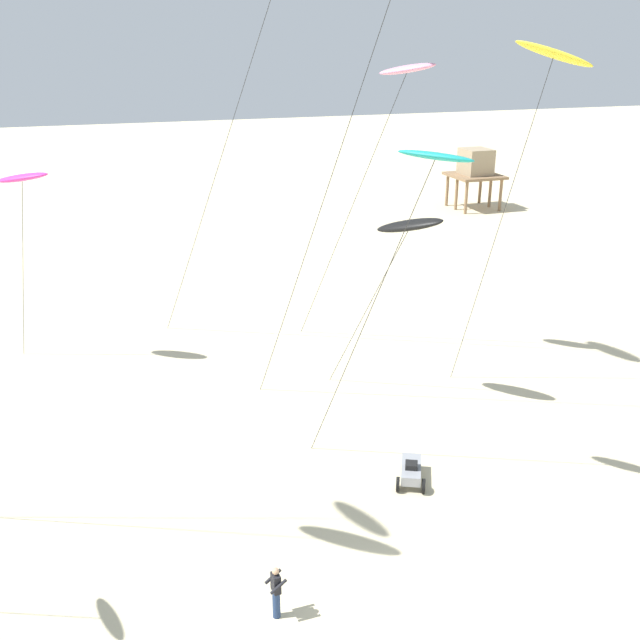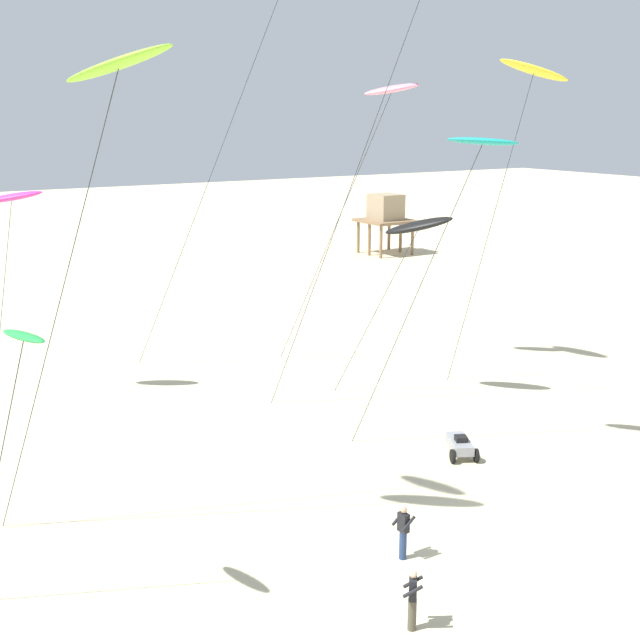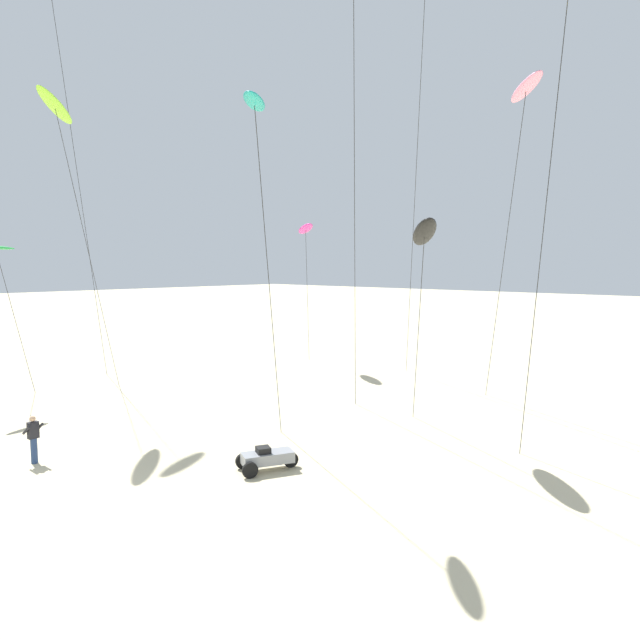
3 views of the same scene
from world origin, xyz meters
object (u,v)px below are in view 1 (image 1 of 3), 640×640
kite_magenta (22,178)px  kite_flyer_nearest (276,591)px  kite_yellow (553,56)px  kite_pink (406,71)px  stilt_house (475,167)px  beach_buggy (411,471)px  kite_teal (434,160)px  kite_black (409,226)px

kite_magenta → kite_flyer_nearest: 22.56m
kite_yellow → kite_pink: kite_yellow is taller
stilt_house → beach_buggy: size_ratio=2.64×
kite_pink → stilt_house: (20.99, 29.09, -9.85)m
kite_pink → beach_buggy: bearing=-111.1°
beach_buggy → kite_teal: bearing=-85.1°
kite_pink → beach_buggy: size_ratio=6.81×
kite_teal → beach_buggy: size_ratio=5.74×
kite_yellow → kite_black: size_ratio=1.76×
kite_teal → kite_magenta: bearing=129.3°
kite_magenta → kite_yellow: bearing=-27.2°
kite_black → kite_yellow: bearing=-12.0°
kite_teal → kite_flyer_nearest: 13.38m
kite_teal → kite_flyer_nearest: kite_teal is taller
kite_black → kite_flyer_nearest: 15.59m
kite_black → stilt_house: bearing=56.0°
kite_magenta → stilt_house: bearing=32.9°
kite_magenta → kite_teal: kite_teal is taller
kite_black → stilt_house: 40.81m
kite_yellow → kite_pink: bearing=121.6°
kite_pink → stilt_house: 37.19m
kite_pink → kite_magenta: bearing=164.2°
kite_pink → kite_flyer_nearest: bearing=-124.3°
kite_magenta → kite_black: bearing=-31.8°
stilt_house → beach_buggy: (-25.01, -39.51, -3.47)m
kite_pink → stilt_house: kite_pink is taller
kite_flyer_nearest → kite_black: bearing=50.9°
kite_magenta → kite_black: kite_magenta is taller
kite_teal → stilt_house: bearing=57.9°
kite_yellow → kite_teal: (-7.48, -5.11, -2.79)m
kite_black → beach_buggy: size_ratio=4.14×
kite_black → stilt_house: kite_black is taller
kite_pink → kite_teal: kite_pink is taller
kite_pink → kite_teal: 11.68m
kite_black → stilt_house: size_ratio=1.57×
kite_yellow → stilt_house: kite_yellow is taller
kite_pink → beach_buggy: kite_pink is taller
kite_magenta → kite_pink: (16.67, -4.70, 4.56)m
beach_buggy → kite_magenta: bearing=129.9°
kite_flyer_nearest → kite_pink: bearing=55.7°
kite_black → beach_buggy: 9.84m
kite_teal → stilt_house: 47.68m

